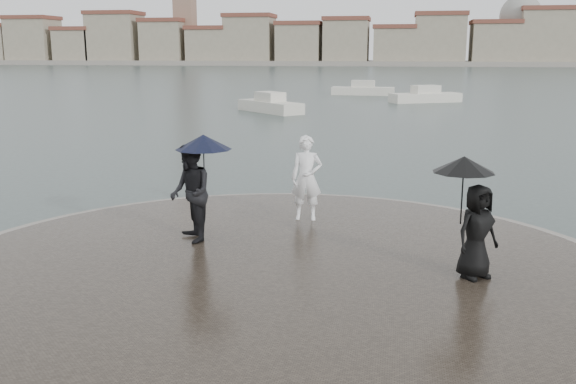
# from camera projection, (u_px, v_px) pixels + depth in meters

# --- Properties ---
(kerb_ring) EXTENTS (12.50, 12.50, 0.32)m
(kerb_ring) POSITION_uv_depth(u_px,v_px,m) (274.00, 286.00, 10.51)
(kerb_ring) COLOR gray
(kerb_ring) RESTS_ON ground
(quay_tip) EXTENTS (11.90, 11.90, 0.36)m
(quay_tip) POSITION_uv_depth(u_px,v_px,m) (274.00, 284.00, 10.50)
(quay_tip) COLOR #2D261E
(quay_tip) RESTS_ON ground
(statue) EXTENTS (0.70, 0.49, 1.82)m
(statue) POSITION_uv_depth(u_px,v_px,m) (307.00, 178.00, 13.66)
(statue) COLOR white
(statue) RESTS_ON quay_tip
(visitor_left) EXTENTS (1.33, 1.21, 2.04)m
(visitor_left) POSITION_uv_depth(u_px,v_px,m) (193.00, 182.00, 12.06)
(visitor_left) COLOR black
(visitor_left) RESTS_ON quay_tip
(visitor_right) EXTENTS (1.19, 1.01, 1.95)m
(visitor_right) POSITION_uv_depth(u_px,v_px,m) (473.00, 211.00, 10.13)
(visitor_right) COLOR black
(visitor_right) RESTS_ON quay_tip
(far_skyline) EXTENTS (260.00, 20.00, 37.00)m
(far_skyline) POSITION_uv_depth(u_px,v_px,m) (369.00, 43.00, 161.58)
(far_skyline) COLOR gray
(far_skyline) RESTS_ON ground
(boats) EXTENTS (33.63, 20.63, 1.50)m
(boats) POSITION_uv_depth(u_px,v_px,m) (435.00, 99.00, 47.62)
(boats) COLOR beige
(boats) RESTS_ON ground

